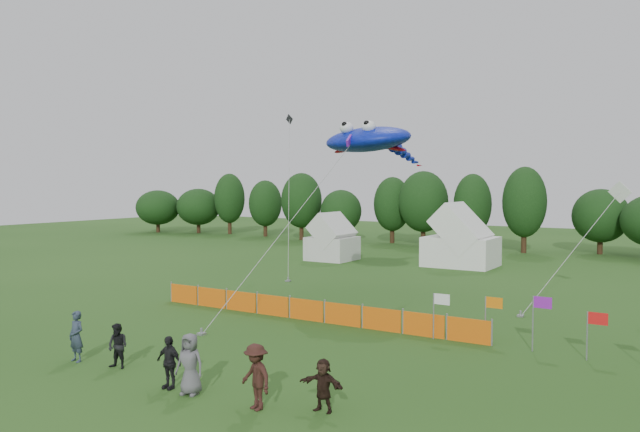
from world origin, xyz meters
The scene contains 15 objects.
ground centered at (0.00, 0.00, 0.00)m, with size 160.00×160.00×0.00m, color #234C16.
treeline centered at (1.61, 44.93, 4.18)m, with size 104.57×8.78×8.36m.
tent_left centered at (-13.52, 29.64, 1.64)m, with size 3.68×3.68×3.25m.
tent_right centered at (-2.83, 31.60, 1.92)m, with size 5.39×4.31×3.81m.
barrier_fence centered at (-2.54, 8.82, 0.50)m, with size 17.90×0.06×1.00m.
flag_row centered at (8.14, 8.81, 1.33)m, with size 8.73×0.74×2.18m.
spectator_a centered at (-5.91, -1.46, 0.94)m, with size 0.68×0.45×1.87m, color #2C3849.
spectator_b centered at (-3.93, -1.23, 0.80)m, with size 0.78×0.60×1.60m, color black.
spectator_c centered at (2.70, -1.84, 0.96)m, with size 1.24×0.72×1.93m, color #341A15.
spectator_d centered at (-0.81, -1.83, 0.85)m, with size 0.99×0.41×1.70m, color black.
spectator_e centered at (0.16, -1.88, 0.96)m, with size 0.93×0.61×1.91m, color #58575D.
spectator_f centered at (4.43, -0.93, 0.77)m, with size 1.42×0.45×1.53m, color black.
stingray_kite centered at (-2.60, 15.63, 8.98)m, with size 6.47×18.69×10.00m.
small_kite_white centered at (8.73, 18.20, 4.39)m, with size 4.54×4.77×6.71m.
small_kite_dark centered at (-12.40, 21.58, 6.45)m, with size 4.86×6.69×11.97m.
Camera 1 is at (13.67, -15.91, 6.55)m, focal length 35.00 mm.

